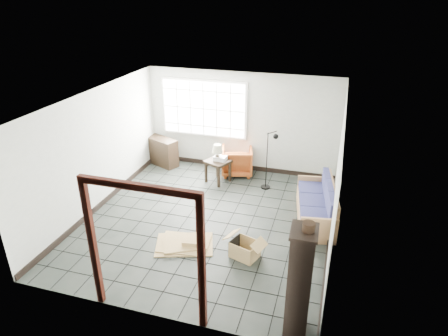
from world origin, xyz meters
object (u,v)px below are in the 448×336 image
(armchair, at_px, (237,160))
(tall_shelf, at_px, (299,282))
(futon_sofa, at_px, (318,207))
(side_table, at_px, (218,164))

(armchair, distance_m, tall_shelf, 5.28)
(futon_sofa, distance_m, side_table, 2.77)
(futon_sofa, height_order, tall_shelf, tall_shelf)
(side_table, relative_size, tall_shelf, 0.41)
(armchair, height_order, tall_shelf, tall_shelf)
(futon_sofa, relative_size, tall_shelf, 1.15)
(futon_sofa, distance_m, armchair, 2.78)
(futon_sofa, height_order, armchair, futon_sofa)
(armchair, bearing_deg, tall_shelf, 98.99)
(tall_shelf, bearing_deg, side_table, 119.00)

